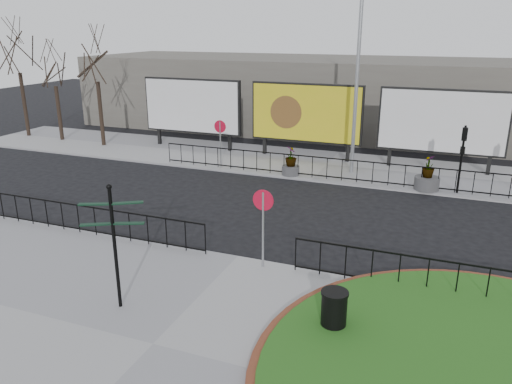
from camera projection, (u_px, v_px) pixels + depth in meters
The scene contains 21 objects.
ground at pixel (238, 259), 16.00m from camera, with size 90.00×90.00×0.00m, color black.
pavement_near at pixel (153, 346), 11.56m from camera, with size 30.00×10.00×0.12m, color gray.
pavement_far at pixel (327, 165), 26.59m from camera, with size 44.00×6.00×0.12m, color gray.
railing_near_left at pixel (78, 218), 17.59m from camera, with size 10.00×0.10×1.10m, color black, non-canonical shape.
railing_near_right at pixel (457, 280), 13.29m from camera, with size 9.00×0.10×1.10m, color black, non-canonical shape.
railing_far at pixel (334, 169), 23.67m from camera, with size 18.00×0.10×1.10m, color black, non-canonical shape.
speed_sign_far at pixel (220, 133), 25.43m from camera, with size 0.64×0.07×2.47m.
speed_sign_near at pixel (263, 211), 14.70m from camera, with size 0.64×0.07×2.47m.
billboard_left at pixel (192, 106), 29.58m from camera, with size 6.20×0.31×4.10m.
billboard_mid at pixel (306, 113), 27.17m from camera, with size 6.20×0.31×4.10m.
billboard_right at pixel (442, 122), 24.76m from camera, with size 6.20×0.31×4.10m.
lamp_post at pixel (357, 77), 23.69m from camera, with size 0.74×0.18×9.23m.
signal_pole_a at pixel (463, 149), 21.36m from camera, with size 0.22×0.26×3.00m.
tree_left at pixel (98, 88), 29.84m from camera, with size 2.00×2.00×7.00m, color #2D2119, non-canonical shape.
tree_mid at pixel (56, 91), 31.44m from camera, with size 2.00×2.00×6.20m, color #2D2119, non-canonical shape.
tree_far at pixel (21, 79), 32.44m from camera, with size 2.00×2.00×7.50m, color #2D2119, non-canonical shape.
building_backdrop at pixel (362, 96), 34.67m from camera, with size 40.00×10.00×5.00m, color #5A574F.
fingerpost_sign at pixel (114, 235), 12.47m from camera, with size 1.50×0.92×3.36m.
litter_bin at pixel (334, 312), 11.83m from camera, with size 0.66×0.66×1.09m.
planter_b at pixel (291, 164), 24.51m from camera, with size 0.87×0.87×1.44m.
planter_c at pixel (427, 178), 22.32m from camera, with size 1.10×1.10×1.57m.
Camera 1 is at (5.79, -13.31, 7.10)m, focal length 35.00 mm.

